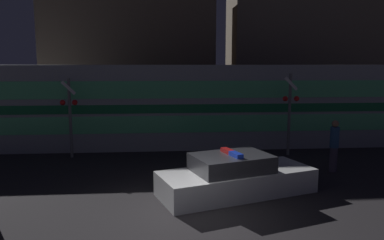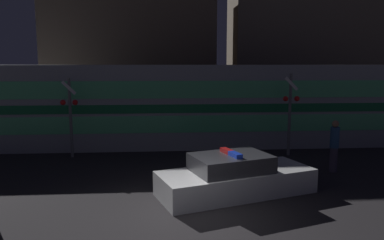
{
  "view_description": "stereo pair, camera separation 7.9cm",
  "coord_description": "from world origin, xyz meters",
  "px_view_note": "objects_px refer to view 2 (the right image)",
  "views": [
    {
      "loc": [
        -0.62,
        -8.62,
        3.78
      ],
      "look_at": [
        0.5,
        5.34,
        1.69
      ],
      "focal_mm": 35.0,
      "sensor_mm": 36.0,
      "label": 1
    },
    {
      "loc": [
        -0.55,
        -8.63,
        3.78
      ],
      "look_at": [
        0.5,
        5.34,
        1.69
      ],
      "focal_mm": 35.0,
      "sensor_mm": 36.0,
      "label": 2
    }
  ],
  "objects_px": {
    "train": "(164,105)",
    "crossing_signal_near": "(290,109)",
    "police_car": "(235,178)",
    "pedestrian": "(334,146)"
  },
  "relations": [
    {
      "from": "train",
      "to": "police_car",
      "type": "distance_m",
      "value": 7.42
    },
    {
      "from": "crossing_signal_near",
      "to": "train",
      "type": "bearing_deg",
      "value": 154.24
    },
    {
      "from": "police_car",
      "to": "crossing_signal_near",
      "type": "distance_m",
      "value": 5.68
    },
    {
      "from": "train",
      "to": "crossing_signal_near",
      "type": "relative_size",
      "value": 6.23
    },
    {
      "from": "pedestrian",
      "to": "crossing_signal_near",
      "type": "height_order",
      "value": "crossing_signal_near"
    },
    {
      "from": "train",
      "to": "crossing_signal_near",
      "type": "bearing_deg",
      "value": -25.76
    },
    {
      "from": "train",
      "to": "police_car",
      "type": "xyz_separation_m",
      "value": [
        2.03,
        -7.0,
        -1.39
      ]
    },
    {
      "from": "train",
      "to": "pedestrian",
      "type": "bearing_deg",
      "value": -40.14
    },
    {
      "from": "police_car",
      "to": "pedestrian",
      "type": "height_order",
      "value": "pedestrian"
    },
    {
      "from": "police_car",
      "to": "pedestrian",
      "type": "distance_m",
      "value": 4.42
    }
  ]
}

